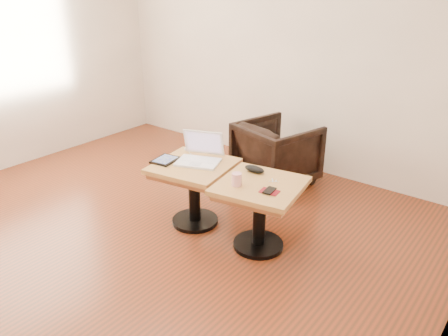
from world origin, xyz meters
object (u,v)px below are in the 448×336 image
Objects in this scene: laptop at (200,156)px; side_table_right at (260,200)px; side_table_left at (194,179)px; armchair at (277,153)px; striped_cup at (237,179)px.

side_table_right is at bearing -25.83° from laptop.
side_table_right is (0.64, 0.03, 0.00)m from side_table_left.
side_table_right is at bearing 130.71° from armchair.
side_table_left is at bearing 172.92° from side_table_right.
armchair is (0.11, 1.14, -0.09)m from side_table_left.
striped_cup is at bearing 123.35° from armchair.
laptop is 0.55m from striped_cup.
side_table_right is 0.67m from laptop.
striped_cup is at bearing -141.74° from side_table_right.
laptop is 1.10m from armchair.
side_table_left is 1.62× the size of laptop.
laptop is at bearing 79.68° from side_table_left.
side_table_right is 0.99× the size of armchair.
side_table_left is 0.99× the size of armchair.
striped_cup is at bearing -40.94° from laptop.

